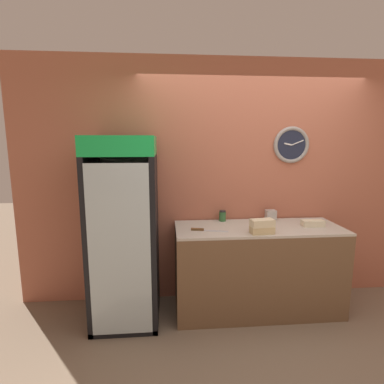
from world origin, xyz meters
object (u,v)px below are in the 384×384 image
object	(u,v)px
sandwich_flat_left	(313,223)
napkin_dispenser	(271,215)
beverage_cooler	(125,222)
condiment_jar	(222,216)
chefs_knife	(204,230)
sandwich_stack_middle	(262,223)
sandwich_stack_bottom	(262,230)

from	to	relation	value
sandwich_flat_left	napkin_dispenser	world-z (taller)	napkin_dispenser
beverage_cooler	condiment_jar	distance (m)	1.07
chefs_knife	condiment_jar	distance (m)	0.43
chefs_knife	beverage_cooler	bearing A→B (deg)	172.89
sandwich_stack_middle	sandwich_flat_left	xyz separation A→B (m)	(0.61, 0.20, -0.07)
beverage_cooler	sandwich_stack_middle	xyz separation A→B (m)	(1.34, -0.24, 0.02)
condiment_jar	napkin_dispenser	bearing A→B (deg)	-2.45
sandwich_stack_bottom	sandwich_stack_middle	xyz separation A→B (m)	(-0.00, 0.00, 0.07)
sandwich_stack_middle	napkin_dispenser	bearing A→B (deg)	61.81
beverage_cooler	sandwich_stack_bottom	xyz separation A→B (m)	(1.34, -0.24, -0.05)
beverage_cooler	sandwich_flat_left	world-z (taller)	beverage_cooler
sandwich_stack_bottom	sandwich_stack_middle	bearing A→B (deg)	180.00
condiment_jar	chefs_knife	bearing A→B (deg)	-125.53
sandwich_flat_left	condiment_jar	bearing A→B (deg)	162.72
beverage_cooler	sandwich_stack_bottom	size ratio (longest dim) A/B	8.03
beverage_cooler	chefs_knife	xyz separation A→B (m)	(0.79, -0.10, -0.07)
napkin_dispenser	condiment_jar	bearing A→B (deg)	177.55
napkin_dispenser	sandwich_flat_left	bearing A→B (deg)	-35.47
beverage_cooler	sandwich_stack_middle	size ratio (longest dim) A/B	7.84
sandwich_flat_left	sandwich_stack_bottom	bearing A→B (deg)	-161.58
sandwich_stack_bottom	sandwich_stack_middle	distance (m)	0.07
sandwich_stack_bottom	napkin_dispenser	xyz separation A→B (m)	(0.25, 0.46, 0.02)
sandwich_stack_middle	condiment_jar	xyz separation A→B (m)	(-0.30, 0.49, -0.05)
beverage_cooler	sandwich_flat_left	distance (m)	1.95
chefs_knife	condiment_jar	bearing A→B (deg)	54.47
sandwich_stack_bottom	sandwich_stack_middle	size ratio (longest dim) A/B	0.98
sandwich_flat_left	napkin_dispenser	xyz separation A→B (m)	(-0.36, 0.26, 0.03)
beverage_cooler	napkin_dispenser	world-z (taller)	beverage_cooler
sandwich_flat_left	chefs_knife	distance (m)	1.16
sandwich_stack_bottom	condiment_jar	distance (m)	0.57
chefs_knife	condiment_jar	world-z (taller)	condiment_jar
beverage_cooler	condiment_jar	size ratio (longest dim) A/B	15.64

